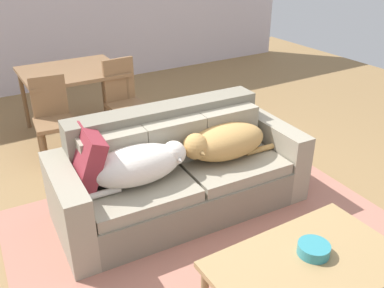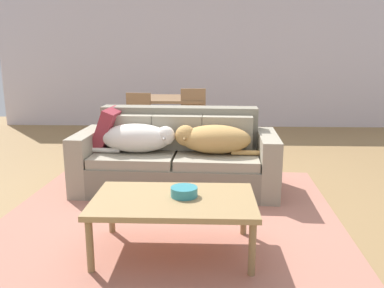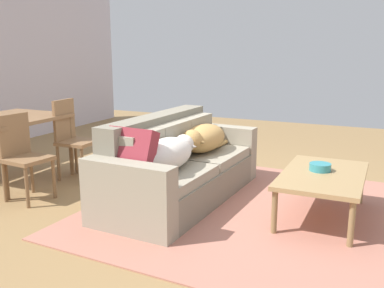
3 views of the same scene
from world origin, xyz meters
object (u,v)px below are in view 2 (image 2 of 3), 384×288
at_px(couch, 177,158).
at_px(bowl_on_coffee_table, 184,192).
at_px(dog_on_left_cushion, 139,138).
at_px(dining_chair_near_left, 137,121).
at_px(throw_pillow_by_left_arm, 108,129).
at_px(coffee_table, 174,204).
at_px(dog_on_right_cushion, 212,139).
at_px(dining_chair_near_right, 193,119).
at_px(dining_table, 168,102).

distance_m(couch, bowl_on_coffee_table, 1.42).
relative_size(dog_on_left_cushion, bowl_on_coffee_table, 4.63).
relative_size(dog_on_left_cushion, dining_chair_near_left, 1.03).
height_order(dog_on_left_cushion, dining_chair_near_left, dining_chair_near_left).
height_order(throw_pillow_by_left_arm, coffee_table, throw_pillow_by_left_arm).
relative_size(dog_on_right_cushion, coffee_table, 0.78).
relative_size(couch, coffee_table, 1.82).
bearing_deg(throw_pillow_by_left_arm, dog_on_right_cushion, -9.60).
bearing_deg(dining_chair_near_left, couch, -59.21).
bearing_deg(dog_on_right_cushion, bowl_on_coffee_table, -97.25).
bearing_deg(dog_on_right_cushion, dog_on_left_cushion, -178.79).
distance_m(dog_on_right_cushion, dining_chair_near_right, 1.61).
xyz_separation_m(dining_table, dining_chair_near_left, (-0.39, -0.57, -0.20)).
relative_size(coffee_table, dining_chair_near_right, 1.24).
distance_m(bowl_on_coffee_table, dining_table, 3.45).
relative_size(dog_on_right_cushion, throw_pillow_by_left_arm, 1.99).
relative_size(couch, dog_on_right_cushion, 2.35).
height_order(couch, dining_chair_near_left, dining_chair_near_left).
bearing_deg(dog_on_left_cushion, dining_chair_near_right, 74.09).
distance_m(throw_pillow_by_left_arm, coffee_table, 1.76).
relative_size(dog_on_right_cushion, bowl_on_coffee_table, 4.64).
relative_size(couch, bowl_on_coffee_table, 10.91).
xyz_separation_m(dog_on_right_cushion, dining_table, (-0.67, 2.12, 0.11)).
bearing_deg(dining_table, throw_pillow_by_left_arm, -103.94).
relative_size(dog_on_left_cushion, coffee_table, 0.77).
distance_m(couch, dog_on_left_cushion, 0.48).
xyz_separation_m(dog_on_right_cushion, dining_chair_near_right, (-0.25, 1.58, -0.06)).
distance_m(dog_on_right_cushion, dining_chair_near_left, 1.88).
height_order(coffee_table, dining_table, dining_table).
bearing_deg(throw_pillow_by_left_arm, dining_table, 76.06).
bearing_deg(coffee_table, couch, 93.36).
bearing_deg(dog_on_left_cushion, dining_chair_near_left, 103.05).
xyz_separation_m(dog_on_left_cushion, dining_chair_near_right, (0.52, 1.57, -0.06)).
xyz_separation_m(couch, throw_pillow_by_left_arm, (-0.77, 0.08, 0.30)).
bearing_deg(couch, throw_pillow_by_left_arm, 176.51).
bearing_deg(dining_table, dog_on_left_cushion, -92.92).
bearing_deg(couch, dog_on_left_cushion, -163.89).
bearing_deg(bowl_on_coffee_table, dining_chair_near_left, 106.43).
xyz_separation_m(throw_pillow_by_left_arm, coffee_table, (0.85, -1.52, -0.25)).
relative_size(couch, dining_chair_near_right, 2.26).
xyz_separation_m(dog_on_right_cushion, coffee_table, (-0.29, -1.33, -0.19)).
bearing_deg(dining_table, bowl_on_coffee_table, -82.57).
relative_size(couch, throw_pillow_by_left_arm, 4.68).
height_order(dog_on_left_cushion, throw_pillow_by_left_arm, throw_pillow_by_left_arm).
bearing_deg(dog_on_left_cushion, coffee_table, -67.91).
xyz_separation_m(throw_pillow_by_left_arm, bowl_on_coffee_table, (0.92, -1.48, -0.17)).
bearing_deg(couch, dining_chair_near_right, 87.59).
distance_m(dog_on_left_cushion, dining_chair_near_right, 1.65).
height_order(coffee_table, dining_chair_near_left, dining_chair_near_left).
bearing_deg(dining_chair_near_right, dog_on_right_cushion, -84.13).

